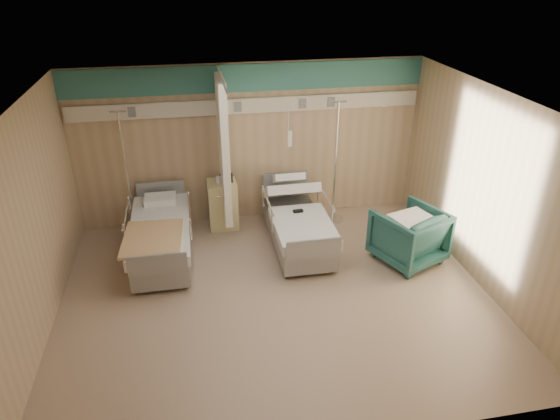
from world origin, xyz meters
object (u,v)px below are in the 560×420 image
object	(u,v)px
iv_stand_left	(132,209)
iv_stand_right	(334,197)
bed_right	(298,229)
visitor_armchair	(409,236)
bedside_cabinet	(223,204)
bed_left	(161,241)

from	to	relation	value
iv_stand_left	iv_stand_right	bearing A→B (deg)	-3.26
bed_right	iv_stand_left	bearing A→B (deg)	160.06
visitor_armchair	iv_stand_right	xyz separation A→B (m)	(-0.77, 1.53, 0.02)
visitor_armchair	bedside_cabinet	bearing A→B (deg)	-54.21
bed_right	visitor_armchair	size ratio (longest dim) A/B	2.25
bedside_cabinet	visitor_armchair	xyz separation A→B (m)	(2.76, -1.65, 0.01)
visitor_armchair	iv_stand_right	bearing A→B (deg)	-86.44
iv_stand_left	bed_left	bearing A→B (deg)	-62.92
visitor_armchair	iv_stand_left	xyz separation A→B (m)	(-4.31, 1.73, 0.01)
visitor_armchair	iv_stand_left	world-z (taller)	iv_stand_left
iv_stand_right	visitor_armchair	bearing A→B (deg)	-63.13
bed_left	iv_stand_right	size ratio (longest dim) A/B	0.98
bedside_cabinet	iv_stand_left	distance (m)	1.55
bed_left	visitor_armchair	bearing A→B (deg)	-11.15
bed_left	bedside_cabinet	world-z (taller)	bedside_cabinet
bed_left	bedside_cabinet	size ratio (longest dim) A/B	2.54
bedside_cabinet	visitor_armchair	size ratio (longest dim) A/B	0.89
visitor_armchair	iv_stand_left	distance (m)	4.64
iv_stand_right	iv_stand_left	bearing A→B (deg)	176.74
bedside_cabinet	iv_stand_right	xyz separation A→B (m)	(1.98, -0.12, 0.03)
bed_right	iv_stand_right	world-z (taller)	iv_stand_right
bed_right	bed_left	size ratio (longest dim) A/B	1.00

